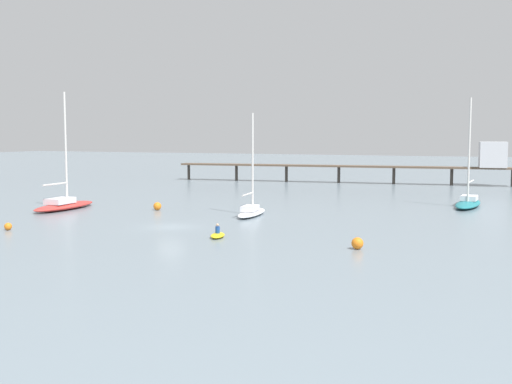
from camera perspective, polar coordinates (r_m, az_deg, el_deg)
The scene contains 9 objects.
ground_plane at distance 56.05m, azimuth -7.89°, elevation -3.22°, with size 400.00×400.00×0.00m, color slate.
pier at distance 105.71m, azimuth 15.48°, elevation 2.88°, with size 57.52×10.06×7.15m.
sailboat_white at distance 63.05m, azimuth -0.43°, elevation -1.66°, with size 2.92×7.48×10.48m.
sailboat_teal at distance 74.91m, azimuth 19.03°, elevation -0.81°, with size 2.99×9.63×12.43m.
sailboat_red at distance 71.67m, azimuth -17.35°, elevation -1.02°, with size 3.50×9.86×12.98m.
dinghy_yellow at distance 49.91m, azimuth -3.57°, elevation -3.97°, with size 1.71×2.60×1.14m.
mooring_buoy_mid at distance 57.75m, azimuth -21.95°, elevation -2.97°, with size 0.65×0.65×0.65m, color orange.
mooring_buoy_inner at distance 45.34m, azimuth 9.36°, elevation -4.70°, with size 0.87×0.87×0.87m, color orange.
mooring_buoy_near at distance 68.61m, azimuth -9.11°, elevation -1.30°, with size 0.88×0.88×0.88m, color orange.
Camera 1 is at (28.78, -47.38, 8.26)m, focal length 43.26 mm.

